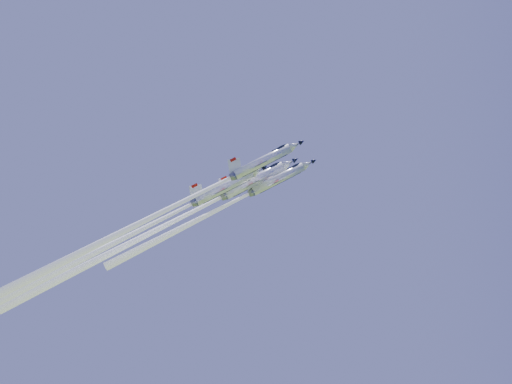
% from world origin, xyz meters
% --- Properties ---
extents(jet_lead, '(32.75, 15.29, 28.88)m').
position_xyz_m(jet_lead, '(-7.57, 1.18, 91.92)').
color(jet_lead, white).
extents(jet_left, '(45.17, 21.09, 41.47)m').
position_xyz_m(jet_left, '(-19.19, 0.96, 88.82)').
color(jet_left, white).
extents(jet_right, '(41.53, 19.40, 39.14)m').
position_xyz_m(jet_right, '(-14.43, -9.24, 89.50)').
color(jet_right, white).
extents(jet_slot, '(42.51, 19.85, 39.44)m').
position_xyz_m(jet_slot, '(-22.63, -5.46, 86.23)').
color(jet_slot, white).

